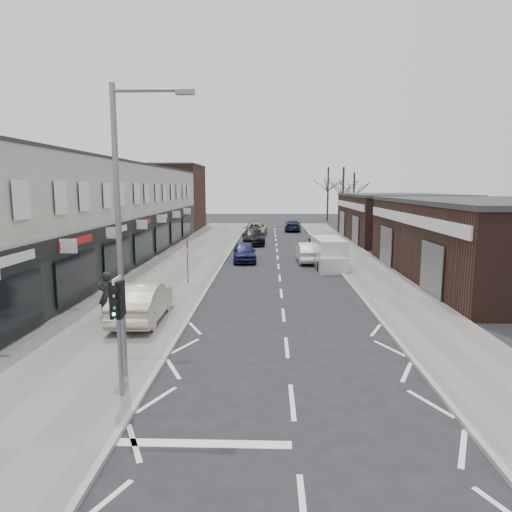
# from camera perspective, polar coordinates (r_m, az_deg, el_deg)

# --- Properties ---
(ground) EXTENTS (160.00, 160.00, 0.00)m
(ground) POSITION_cam_1_polar(r_m,az_deg,el_deg) (14.12, 4.15, -14.09)
(ground) COLOR black
(ground) RESTS_ON ground
(pavement_left) EXTENTS (5.50, 64.00, 0.12)m
(pavement_left) POSITION_cam_1_polar(r_m,az_deg,el_deg) (35.95, -8.10, -0.05)
(pavement_left) COLOR slate
(pavement_left) RESTS_ON ground
(pavement_right) EXTENTS (3.50, 64.00, 0.12)m
(pavement_right) POSITION_cam_1_polar(r_m,az_deg,el_deg) (35.98, 11.91, -0.14)
(pavement_right) COLOR slate
(pavement_right) RESTS_ON ground
(shop_terrace_left) EXTENTS (8.00, 41.00, 7.10)m
(shop_terrace_left) POSITION_cam_1_polar(r_m,az_deg,el_deg) (35.03, -19.92, 5.03)
(shop_terrace_left) COLOR beige
(shop_terrace_left) RESTS_ON ground
(brick_block_far) EXTENTS (8.00, 10.00, 8.00)m
(brick_block_far) POSITION_cam_1_polar(r_m,az_deg,el_deg) (59.45, -10.84, 7.11)
(brick_block_far) COLOR #43281D
(brick_block_far) RESTS_ON ground
(right_unit_near) EXTENTS (10.00, 18.00, 4.50)m
(right_unit_near) POSITION_cam_1_polar(r_m,az_deg,el_deg) (30.18, 27.49, 1.59)
(right_unit_near) COLOR #351F18
(right_unit_near) RESTS_ON ground
(right_unit_far) EXTENTS (10.00, 16.00, 4.50)m
(right_unit_far) POSITION_cam_1_polar(r_m,az_deg,el_deg) (48.90, 17.37, 4.52)
(right_unit_far) COLOR #351F18
(right_unit_far) RESTS_ON ground
(tree_far_a) EXTENTS (3.60, 3.60, 8.00)m
(tree_far_a) POSITION_cam_1_polar(r_m,az_deg,el_deg) (62.00, 10.70, 3.47)
(tree_far_a) COLOR #382D26
(tree_far_a) RESTS_ON ground
(tree_far_b) EXTENTS (3.60, 3.60, 7.50)m
(tree_far_b) POSITION_cam_1_polar(r_m,az_deg,el_deg) (68.31, 12.01, 3.90)
(tree_far_b) COLOR #382D26
(tree_far_b) RESTS_ON ground
(tree_far_c) EXTENTS (3.60, 3.60, 8.50)m
(tree_far_c) POSITION_cam_1_polar(r_m,az_deg,el_deg) (73.77, 8.89, 4.32)
(tree_far_c) COLOR #382D26
(tree_far_c) RESTS_ON ground
(traffic_light) EXTENTS (0.28, 0.60, 3.10)m
(traffic_light) POSITION_cam_1_polar(r_m,az_deg,el_deg) (12.03, -16.88, -6.36)
(traffic_light) COLOR slate
(traffic_light) RESTS_ON pavement_left
(street_lamp) EXTENTS (2.23, 0.22, 8.00)m
(street_lamp) POSITION_cam_1_polar(r_m,az_deg,el_deg) (12.86, -16.12, 4.60)
(street_lamp) COLOR slate
(street_lamp) RESTS_ON pavement_left
(warning_sign) EXTENTS (0.12, 0.80, 2.70)m
(warning_sign) POSITION_cam_1_polar(r_m,az_deg,el_deg) (25.63, -8.51, 1.28)
(warning_sign) COLOR slate
(warning_sign) RESTS_ON pavement_left
(white_van) EXTENTS (2.06, 5.21, 1.99)m
(white_van) POSITION_cam_1_polar(r_m,az_deg,el_deg) (31.29, 9.09, 0.26)
(white_van) COLOR silver
(white_van) RESTS_ON ground
(sedan_on_pavement) EXTENTS (1.77, 4.76, 1.55)m
(sedan_on_pavement) POSITION_cam_1_polar(r_m,az_deg,el_deg) (18.96, -14.06, -5.51)
(sedan_on_pavement) COLOR #B1AC8D
(sedan_on_pavement) RESTS_ON pavement_left
(pedestrian) EXTENTS (0.79, 0.60, 1.94)m
(pedestrian) POSITION_cam_1_polar(r_m,az_deg,el_deg) (19.61, -18.12, -4.63)
(pedestrian) COLOR black
(pedestrian) RESTS_ON pavement_left
(parked_car_left_a) EXTENTS (1.98, 4.23, 1.40)m
(parked_car_left_a) POSITION_cam_1_polar(r_m,az_deg,el_deg) (33.46, -1.47, 0.49)
(parked_car_left_a) COLOR #14163E
(parked_car_left_a) RESTS_ON ground
(parked_car_left_b) EXTENTS (2.42, 5.24, 1.48)m
(parked_car_left_b) POSITION_cam_1_polar(r_m,az_deg,el_deg) (43.41, -0.35, 2.43)
(parked_car_left_b) COLOR black
(parked_car_left_b) RESTS_ON ground
(parked_car_left_c) EXTENTS (2.57, 4.98, 1.34)m
(parked_car_left_c) POSITION_cam_1_polar(r_m,az_deg,el_deg) (51.52, -0.01, 3.34)
(parked_car_left_c) COLOR #9E977F
(parked_car_left_c) RESTS_ON ground
(parked_car_right_a) EXTENTS (1.66, 4.44, 1.45)m
(parked_car_right_a) POSITION_cam_1_polar(r_m,az_deg,el_deg) (33.41, 6.56, 0.47)
(parked_car_right_a) COLOR silver
(parked_car_right_a) RESTS_ON ground
(parked_car_right_b) EXTENTS (2.01, 4.24, 1.40)m
(parked_car_right_b) POSITION_cam_1_polar(r_m,az_deg,el_deg) (39.52, 7.72, 1.68)
(parked_car_right_b) COLOR black
(parked_car_right_b) RESTS_ON ground
(parked_car_right_c) EXTENTS (2.20, 4.86, 1.38)m
(parked_car_right_c) POSITION_cam_1_polar(r_m,az_deg,el_deg) (56.62, 4.62, 3.81)
(parked_car_right_c) COLOR #121939
(parked_car_right_c) RESTS_ON ground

